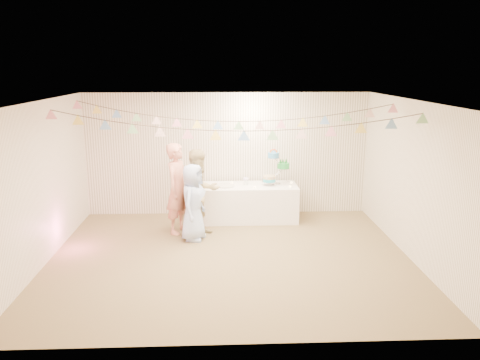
{
  "coord_description": "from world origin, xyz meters",
  "views": [
    {
      "loc": [
        -0.15,
        -7.29,
        3.13
      ],
      "look_at": [
        0.2,
        0.8,
        1.15
      ],
      "focal_mm": 35.0,
      "sensor_mm": 36.0,
      "label": 1
    }
  ],
  "objects_px": {
    "person_adult_a": "(178,188)",
    "person_adult_b": "(200,193)",
    "person_child": "(193,202)",
    "table": "(249,203)",
    "cake_stand": "(276,168)"
  },
  "relations": [
    {
      "from": "person_child",
      "to": "table",
      "type": "bearing_deg",
      "value": -28.18
    },
    {
      "from": "person_adult_a",
      "to": "person_adult_b",
      "type": "relative_size",
      "value": 1.05
    },
    {
      "from": "cake_stand",
      "to": "person_adult_b",
      "type": "xyz_separation_m",
      "value": [
        -1.52,
        -0.91,
        -0.27
      ]
    },
    {
      "from": "person_adult_b",
      "to": "person_child",
      "type": "xyz_separation_m",
      "value": [
        -0.12,
        -0.23,
        -0.11
      ]
    },
    {
      "from": "person_child",
      "to": "cake_stand",
      "type": "bearing_deg",
      "value": -38.35
    },
    {
      "from": "person_adult_a",
      "to": "person_child",
      "type": "relative_size",
      "value": 1.22
    },
    {
      "from": "person_adult_a",
      "to": "person_adult_b",
      "type": "bearing_deg",
      "value": -90.14
    },
    {
      "from": "table",
      "to": "person_child",
      "type": "relative_size",
      "value": 1.39
    },
    {
      "from": "table",
      "to": "cake_stand",
      "type": "xyz_separation_m",
      "value": [
        0.55,
        0.05,
        0.73
      ]
    },
    {
      "from": "person_adult_a",
      "to": "person_adult_b",
      "type": "distance_m",
      "value": 0.46
    },
    {
      "from": "person_adult_b",
      "to": "table",
      "type": "bearing_deg",
      "value": 8.95
    },
    {
      "from": "person_adult_b",
      "to": "cake_stand",
      "type": "bearing_deg",
      "value": -1.66
    },
    {
      "from": "cake_stand",
      "to": "person_child",
      "type": "distance_m",
      "value": 2.04
    },
    {
      "from": "person_adult_b",
      "to": "person_adult_a",
      "type": "bearing_deg",
      "value": 124.18
    },
    {
      "from": "table",
      "to": "person_adult_a",
      "type": "xyz_separation_m",
      "value": [
        -1.39,
        -0.68,
        0.5
      ]
    }
  ]
}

